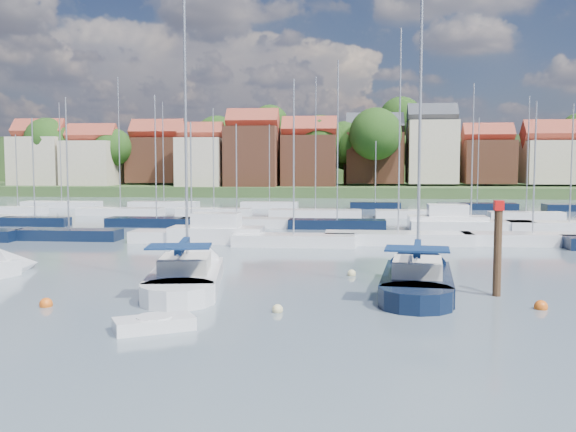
# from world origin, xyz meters

# --- Properties ---
(ground) EXTENTS (260.00, 260.00, 0.00)m
(ground) POSITION_xyz_m (0.00, 40.00, 0.00)
(ground) COLOR #4C5967
(ground) RESTS_ON ground
(sailboat_centre) EXTENTS (5.07, 12.52, 16.50)m
(sailboat_centre) POSITION_xyz_m (-3.41, 4.45, 0.35)
(sailboat_centre) COLOR silver
(sailboat_centre) RESTS_ON ground
(sailboat_navy) EXTENTS (4.43, 12.12, 16.39)m
(sailboat_navy) POSITION_xyz_m (8.03, 4.49, 0.35)
(sailboat_navy) COLOR black
(sailboat_navy) RESTS_ON ground
(tender) EXTENTS (3.07, 2.49, 0.60)m
(tender) POSITION_xyz_m (-2.23, -5.22, 0.23)
(tender) COLOR silver
(tender) RESTS_ON ground
(timber_piling) EXTENTS (0.40, 0.40, 6.56)m
(timber_piling) POSITION_xyz_m (11.29, 2.08, 1.23)
(timber_piling) COLOR #4C331E
(timber_piling) RESTS_ON ground
(buoy_c) EXTENTS (0.55, 0.55, 0.55)m
(buoy_c) POSITION_xyz_m (-7.88, -1.97, 0.00)
(buoy_c) COLOR #D85914
(buoy_c) RESTS_ON ground
(buoy_d) EXTENTS (0.45, 0.45, 0.45)m
(buoy_d) POSITION_xyz_m (1.84, -2.01, 0.00)
(buoy_d) COLOR beige
(buoy_d) RESTS_ON ground
(buoy_e) EXTENTS (0.45, 0.45, 0.45)m
(buoy_e) POSITION_xyz_m (4.80, 6.72, 0.00)
(buoy_e) COLOR beige
(buoy_e) RESTS_ON ground
(buoy_f) EXTENTS (0.55, 0.55, 0.55)m
(buoy_f) POSITION_xyz_m (12.52, -0.41, 0.00)
(buoy_f) COLOR #D85914
(buoy_f) RESTS_ON ground
(marina_field) EXTENTS (79.62, 41.41, 15.93)m
(marina_field) POSITION_xyz_m (1.91, 35.15, 0.43)
(marina_field) COLOR silver
(marina_field) RESTS_ON ground
(far_shore_town) EXTENTS (212.46, 90.00, 22.27)m
(far_shore_town) POSITION_xyz_m (2.23, 132.67, 4.61)
(far_shore_town) COLOR #3E562B
(far_shore_town) RESTS_ON ground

